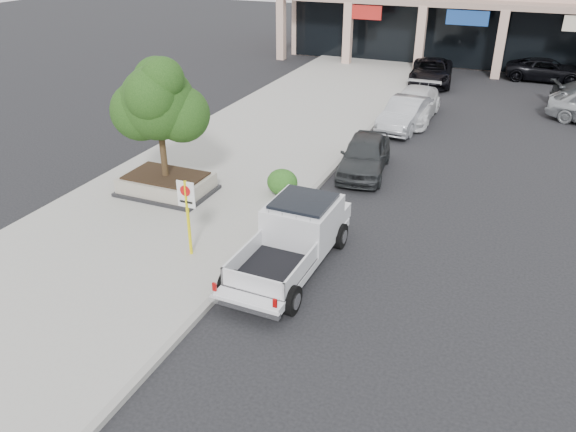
% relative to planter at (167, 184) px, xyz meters
% --- Properties ---
extents(ground, '(120.00, 120.00, 0.00)m').
position_rel_planter_xyz_m(ground, '(6.26, -3.72, -0.48)').
color(ground, black).
rests_on(ground, ground).
extents(sidewalk, '(8.00, 52.00, 0.15)m').
position_rel_planter_xyz_m(sidewalk, '(0.76, 2.28, -0.40)').
color(sidewalk, gray).
rests_on(sidewalk, ground).
extents(curb, '(0.20, 52.00, 0.15)m').
position_rel_planter_xyz_m(curb, '(4.71, 2.28, -0.40)').
color(curb, gray).
rests_on(curb, ground).
extents(planter, '(3.20, 2.20, 0.68)m').
position_rel_planter_xyz_m(planter, '(0.00, 0.00, 0.00)').
color(planter, black).
rests_on(planter, sidewalk).
extents(planter_tree, '(2.90, 2.55, 4.00)m').
position_rel_planter_xyz_m(planter_tree, '(0.13, 0.15, 2.94)').
color(planter_tree, '#311C13').
rests_on(planter_tree, planter).
extents(no_parking_sign, '(0.55, 0.09, 2.30)m').
position_rel_planter_xyz_m(no_parking_sign, '(3.06, -3.34, 1.16)').
color(no_parking_sign, yellow).
rests_on(no_parking_sign, sidewalk).
extents(hedge, '(1.10, 0.99, 0.93)m').
position_rel_planter_xyz_m(hedge, '(3.86, 1.47, 0.14)').
color(hedge, '#1B4513').
rests_on(hedge, sidewalk).
extents(pickup_truck, '(2.16, 5.57, 1.74)m').
position_rel_planter_xyz_m(pickup_truck, '(5.91, -2.76, 0.40)').
color(pickup_truck, silver).
rests_on(pickup_truck, ground).
extents(curb_car_a, '(2.28, 4.49, 1.47)m').
position_rel_planter_xyz_m(curb_car_a, '(5.87, 4.90, 0.26)').
color(curb_car_a, '#282B2D').
rests_on(curb_car_a, ground).
extents(curb_car_b, '(1.96, 4.52, 1.45)m').
position_rel_planter_xyz_m(curb_car_b, '(6.13, 10.95, 0.25)').
color(curb_car_b, '#A7A9AF').
rests_on(curb_car_b, ground).
extents(curb_car_c, '(2.08, 5.10, 1.48)m').
position_rel_planter_xyz_m(curb_car_c, '(6.20, 12.65, 0.26)').
color(curb_car_c, silver).
rests_on(curb_car_c, ground).
extents(curb_car_d, '(3.07, 5.55, 1.47)m').
position_rel_planter_xyz_m(curb_car_d, '(5.68, 20.27, 0.26)').
color(curb_car_d, black).
rests_on(curb_car_d, ground).
extents(lot_car_d, '(4.94, 2.31, 1.37)m').
position_rel_planter_xyz_m(lot_car_d, '(12.25, 23.80, 0.21)').
color(lot_car_d, black).
rests_on(lot_car_d, ground).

